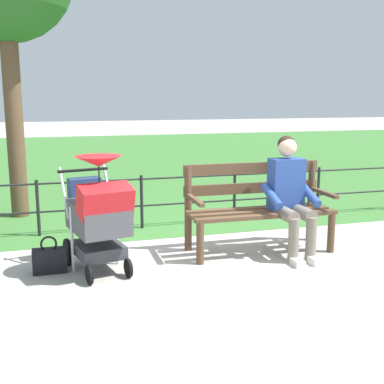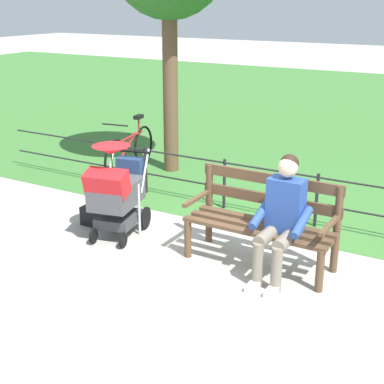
{
  "view_description": "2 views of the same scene",
  "coord_description": "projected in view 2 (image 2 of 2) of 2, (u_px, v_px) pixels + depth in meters",
  "views": [
    {
      "loc": [
        1.74,
        4.77,
        1.69
      ],
      "look_at": [
        0.35,
        -0.01,
        0.72
      ],
      "focal_mm": 45.88,
      "sensor_mm": 36.0,
      "label": 1
    },
    {
      "loc": [
        -2.46,
        4.97,
        2.73
      ],
      "look_at": [
        0.36,
        0.02,
        0.71
      ],
      "focal_mm": 51.35,
      "sensor_mm": 36.0,
      "label": 2
    }
  ],
  "objects": [
    {
      "name": "ground_plane",
      "position": [
        221.0,
        256.0,
        6.13
      ],
      "size": [
        60.0,
        60.0,
        0.0
      ],
      "primitive_type": "plane",
      "color": "#ADA89E"
    },
    {
      "name": "park_bench",
      "position": [
        263.0,
        217.0,
        5.85
      ],
      "size": [
        1.61,
        0.62,
        0.96
      ],
      "color": "brown",
      "rests_on": "ground"
    },
    {
      "name": "person_on_bench",
      "position": [
        281.0,
        215.0,
        5.48
      ],
      "size": [
        0.54,
        0.74,
        1.28
      ],
      "color": "slate",
      "rests_on": "ground"
    },
    {
      "name": "stroller",
      "position": [
        116.0,
        190.0,
        6.45
      ],
      "size": [
        0.67,
        0.96,
        1.15
      ],
      "color": "black",
      "rests_on": "ground"
    },
    {
      "name": "handbag",
      "position": [
        93.0,
        216.0,
        6.92
      ],
      "size": [
        0.32,
        0.14,
        0.37
      ],
      "color": "black",
      "rests_on": "ground"
    },
    {
      "name": "park_fence",
      "position": [
        306.0,
        193.0,
        6.85
      ],
      "size": [
        8.98,
        0.04,
        0.7
      ],
      "color": "black",
      "rests_on": "ground"
    },
    {
      "name": "bicycle",
      "position": [
        130.0,
        150.0,
        9.01
      ],
      "size": [
        0.44,
        1.65,
        0.89
      ],
      "color": "black",
      "rests_on": "ground"
    }
  ]
}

